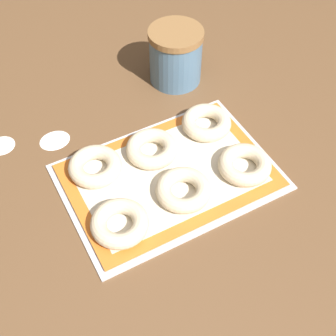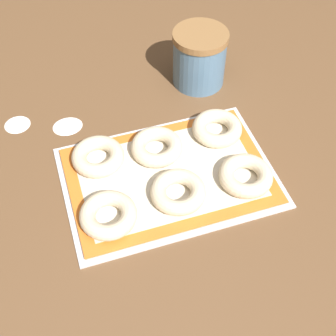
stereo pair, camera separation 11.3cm
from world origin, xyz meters
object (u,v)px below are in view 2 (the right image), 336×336
at_px(bagel_front_left, 108,215).
at_px(bagel_front_right, 246,176).
at_px(bagel_back_center, 157,147).
at_px(baking_tray, 168,175).
at_px(bagel_front_center, 176,192).
at_px(flour_canister, 199,58).
at_px(bagel_back_right, 217,128).
at_px(bagel_back_left, 98,157).

distance_m(bagel_front_left, bagel_front_right, 0.29).
bearing_deg(bagel_front_left, bagel_back_center, 44.90).
xyz_separation_m(baking_tray, bagel_back_center, (-0.01, 0.06, 0.02)).
bearing_deg(bagel_front_left, baking_tray, 27.55).
height_order(bagel_front_left, bagel_front_center, same).
relative_size(bagel_front_right, bagel_back_center, 1.00).
bearing_deg(flour_canister, bagel_back_right, -98.43).
distance_m(bagel_front_right, flour_canister, 0.35).
bearing_deg(bagel_back_center, bagel_front_left, -135.10).
bearing_deg(baking_tray, bagel_front_center, -93.87).
xyz_separation_m(bagel_front_center, bagel_back_left, (-0.13, 0.14, 0.00)).
bearing_deg(bagel_back_right, baking_tray, -151.56).
xyz_separation_m(bagel_front_right, bagel_back_center, (-0.15, 0.13, 0.00)).
xyz_separation_m(bagel_front_right, bagel_back_left, (-0.28, 0.15, 0.00)).
xyz_separation_m(bagel_back_left, bagel_back_center, (0.13, -0.01, 0.00)).
height_order(bagel_front_center, flour_canister, flour_canister).
bearing_deg(bagel_back_left, flour_canister, 33.21).
distance_m(bagel_front_right, bagel_back_left, 0.31).
bearing_deg(baking_tray, bagel_front_left, -152.45).
height_order(bagel_front_center, bagel_back_right, same).
bearing_deg(bagel_back_center, flour_canister, 50.21).
bearing_deg(bagel_back_left, bagel_back_center, -5.54).
relative_size(bagel_front_left, bagel_back_left, 1.00).
height_order(bagel_front_center, bagel_back_center, same).
bearing_deg(bagel_back_right, bagel_front_left, -152.01).
height_order(bagel_front_right, bagel_back_left, same).
bearing_deg(baking_tray, flour_canister, 58.23).
distance_m(bagel_front_left, bagel_front_center, 0.14).
distance_m(baking_tray, bagel_back_center, 0.07).
bearing_deg(bagel_back_left, bagel_front_left, -95.11).
bearing_deg(bagel_back_right, flour_canister, 81.57).
relative_size(bagel_back_left, flour_canister, 0.80).
height_order(bagel_front_right, bagel_back_center, same).
relative_size(bagel_front_left, bagel_back_right, 1.00).
xyz_separation_m(bagel_front_right, flour_canister, (0.02, 0.34, 0.04)).
bearing_deg(bagel_back_left, bagel_back_right, -0.08).
height_order(bagel_front_left, bagel_back_center, same).
bearing_deg(bagel_front_right, baking_tray, 154.66).
relative_size(bagel_front_right, flour_canister, 0.80).
bearing_deg(flour_canister, bagel_front_right, -94.02).
relative_size(bagel_back_right, flour_canister, 0.80).
height_order(bagel_back_left, bagel_back_center, same).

